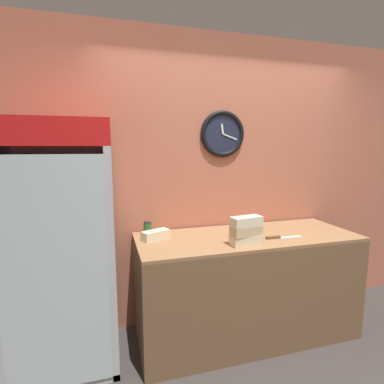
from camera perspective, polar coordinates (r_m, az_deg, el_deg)
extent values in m
cube|color=#B7664C|center=(2.95, 7.14, 2.13)|extent=(5.20, 0.06, 2.70)
torus|color=black|center=(2.85, 5.85, 10.95)|extent=(0.43, 0.05, 0.43)
cylinder|color=#1E2338|center=(2.85, 5.85, 10.95)|extent=(0.35, 0.01, 0.35)
cube|color=white|center=(2.84, 5.80, 11.88)|extent=(0.03, 0.01, 0.09)
cube|color=white|center=(2.87, 7.24, 10.39)|extent=(0.14, 0.01, 0.06)
cube|color=brown|center=(2.84, 10.24, -17.28)|extent=(1.91, 0.73, 0.90)
cube|color=#8E6642|center=(2.67, 10.50, -8.34)|extent=(1.91, 0.73, 0.02)
cube|color=#B2B7BC|center=(2.77, -22.83, -9.66)|extent=(0.77, 0.04, 1.68)
cube|color=#B2B7BC|center=(2.57, -31.78, -11.75)|extent=(0.05, 0.64, 1.68)
cube|color=#B2B7BC|center=(2.47, -15.13, -11.52)|extent=(0.05, 0.64, 1.68)
cube|color=#B2B7BC|center=(2.87, -22.52, -27.27)|extent=(0.77, 0.64, 0.05)
cube|color=white|center=(2.75, -22.90, -9.84)|extent=(0.67, 0.02, 1.58)
cube|color=silver|center=(2.19, -24.72, -14.63)|extent=(0.67, 0.01, 1.58)
cube|color=red|center=(2.32, -25.12, 10.16)|extent=(0.77, 0.57, 0.18)
cube|color=silver|center=(2.62, -23.17, -19.45)|extent=(0.65, 0.52, 0.01)
cube|color=silver|center=(2.47, -23.69, -11.70)|extent=(0.65, 0.52, 0.01)
cube|color=silver|center=(2.37, -24.24, -3.12)|extent=(0.65, 0.52, 0.01)
cylinder|color=navy|center=(2.44, -29.21, -20.35)|extent=(0.06, 0.06, 0.12)
cylinder|color=navy|center=(2.40, -29.36, -18.60)|extent=(0.03, 0.03, 0.05)
cylinder|color=#2D6B38|center=(2.16, -26.57, -2.07)|extent=(0.06, 0.06, 0.16)
cylinder|color=#2D6B38|center=(2.14, -26.77, 0.92)|extent=(0.03, 0.03, 0.07)
cylinder|color=navy|center=(2.24, -24.97, -11.32)|extent=(0.07, 0.07, 0.17)
cylinder|color=navy|center=(2.21, -25.18, -8.28)|extent=(0.03, 0.03, 0.07)
cylinder|color=navy|center=(2.23, -21.33, -11.84)|extent=(0.07, 0.07, 0.13)
cylinder|color=navy|center=(2.20, -21.46, -9.64)|extent=(0.03, 0.03, 0.05)
cylinder|color=#5B2D19|center=(2.12, -20.20, -2.28)|extent=(0.06, 0.06, 0.13)
cylinder|color=#5B2D19|center=(2.11, -20.33, 0.12)|extent=(0.02, 0.02, 0.05)
cylinder|color=#72337F|center=(2.28, -28.13, -11.69)|extent=(0.08, 0.08, 0.14)
cylinder|color=#72337F|center=(2.25, -28.32, -9.26)|extent=(0.03, 0.03, 0.06)
cylinder|color=#72337F|center=(2.14, -22.84, -2.45)|extent=(0.06, 0.06, 0.12)
cylinder|color=#72337F|center=(2.12, -22.97, -0.17)|extent=(0.02, 0.02, 0.05)
cylinder|color=navy|center=(2.37, -18.69, -19.68)|extent=(0.08, 0.08, 0.18)
cylinder|color=navy|center=(2.31, -18.85, -16.85)|extent=(0.03, 0.03, 0.08)
cylinder|color=#2D6B38|center=(2.40, -24.38, -20.11)|extent=(0.06, 0.06, 0.15)
cylinder|color=#2D6B38|center=(2.35, -24.56, -17.77)|extent=(0.02, 0.02, 0.07)
cube|color=beige|center=(2.40, 10.22, -9.02)|extent=(0.26, 0.13, 0.08)
cube|color=tan|center=(2.38, 10.27, -7.29)|extent=(0.26, 0.14, 0.08)
cube|color=beige|center=(2.36, 10.32, -5.54)|extent=(0.26, 0.14, 0.08)
cube|color=beige|center=(2.51, -6.96, -8.14)|extent=(0.25, 0.18, 0.08)
cube|color=silver|center=(2.70, 18.28, -8.14)|extent=(0.21, 0.05, 0.00)
cube|color=brown|center=(2.61, 15.19, -8.35)|extent=(0.13, 0.03, 0.02)
cylinder|color=#336B38|center=(2.64, -8.45, -6.99)|extent=(0.07, 0.07, 0.11)
cylinder|color=#262628|center=(2.63, -8.48, -5.74)|extent=(0.07, 0.07, 0.01)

